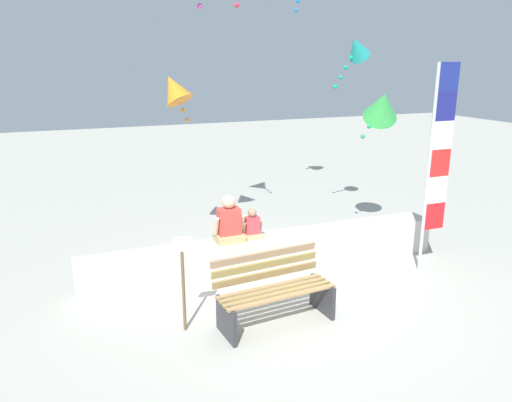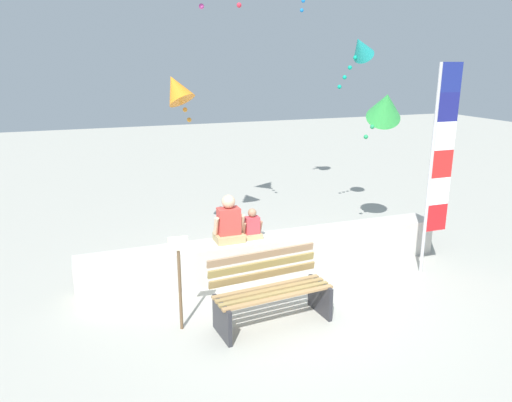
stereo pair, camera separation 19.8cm
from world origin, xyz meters
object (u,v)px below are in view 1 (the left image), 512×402
park_bench (274,292)px  kite_orange (174,89)px  sign_post (183,276)px  person_adult (229,224)px  kite_teal (356,48)px  kite_green (382,106)px  flag_banner (437,157)px  person_child (252,227)px

park_bench → kite_orange: kite_orange is taller
park_bench → sign_post: bearing=169.1°
person_adult → sign_post: (-1.02, -1.26, -0.15)m
kite_teal → kite_green: bearing=-89.7°
flag_banner → kite_orange: bearing=146.1°
kite_green → flag_banner: bearing=-89.3°
kite_green → sign_post: 4.78m
kite_orange → sign_post: (-0.61, -2.72, -2.06)m
park_bench → flag_banner: (2.97, 0.61, 1.42)m
kite_teal → sign_post: size_ratio=0.86×
person_child → kite_teal: size_ratio=0.45×
kite_teal → kite_orange: kite_teal is taller
person_adult → person_child: 0.39m
person_child → flag_banner: size_ratio=0.15×
person_child → flag_banner: bearing=-17.8°
person_child → person_adult: bearing=-180.0°
person_child → kite_teal: bearing=29.0°
kite_orange → sign_post: size_ratio=0.72×
park_bench → kite_green: kite_green is taller
park_bench → sign_post: 1.17m
flag_banner → kite_orange: flag_banner is taller
sign_post → kite_green: bearing=24.3°
person_child → sign_post: 1.88m
park_bench → person_child: size_ratio=3.26×
kite_green → person_adult: bearing=-169.3°
flag_banner → kite_teal: kite_teal is taller
flag_banner → kite_green: size_ratio=3.25×
kite_teal → sign_post: 5.60m
person_adult → kite_teal: 4.25m
kite_orange → flag_banner: bearing=-33.9°
flag_banner → person_child: bearing=162.2°
kite_orange → person_adult: bearing=-74.3°
park_bench → flag_banner: flag_banner is taller
sign_post → park_bench: bearing=-10.9°
person_adult → sign_post: size_ratio=0.59×
kite_teal → sign_post: (-4.05, -2.73, -2.73)m
person_child → kite_green: bearing=12.2°
park_bench → kite_teal: (2.94, 2.94, 3.05)m
park_bench → kite_orange: bearing=99.7°
person_adult → kite_orange: size_ratio=0.81×
person_adult → kite_green: 3.48m
park_bench → kite_teal: size_ratio=1.47×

